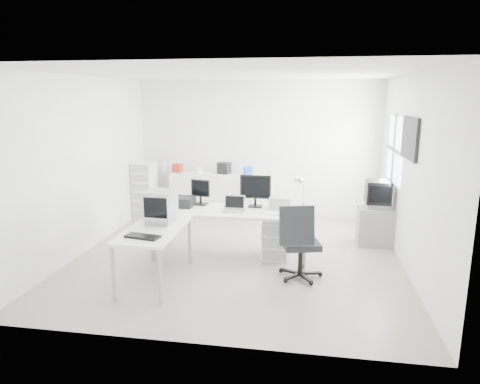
% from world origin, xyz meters
% --- Properties ---
extents(floor, '(5.00, 5.00, 0.01)m').
position_xyz_m(floor, '(0.00, 0.00, 0.00)').
color(floor, beige).
rests_on(floor, ground).
extents(ceiling, '(5.00, 5.00, 0.01)m').
position_xyz_m(ceiling, '(0.00, 0.00, 2.80)').
color(ceiling, white).
rests_on(ceiling, back_wall).
extents(back_wall, '(5.00, 0.02, 2.80)m').
position_xyz_m(back_wall, '(0.00, 2.50, 1.40)').
color(back_wall, white).
rests_on(back_wall, floor).
extents(left_wall, '(0.02, 5.00, 2.80)m').
position_xyz_m(left_wall, '(-2.50, 0.00, 1.40)').
color(left_wall, white).
rests_on(left_wall, floor).
extents(right_wall, '(0.02, 5.00, 2.80)m').
position_xyz_m(right_wall, '(2.50, 0.00, 1.40)').
color(right_wall, white).
rests_on(right_wall, floor).
extents(window, '(0.02, 1.20, 1.10)m').
position_xyz_m(window, '(2.48, 1.20, 1.60)').
color(window, white).
rests_on(window, right_wall).
extents(wall_picture, '(0.04, 0.90, 0.60)m').
position_xyz_m(wall_picture, '(2.47, 0.10, 1.90)').
color(wall_picture, black).
rests_on(wall_picture, right_wall).
extents(main_desk, '(2.40, 0.80, 0.75)m').
position_xyz_m(main_desk, '(-0.11, 0.02, 0.38)').
color(main_desk, white).
rests_on(main_desk, floor).
extents(side_desk, '(0.70, 1.40, 0.75)m').
position_xyz_m(side_desk, '(-0.96, -1.08, 0.38)').
color(side_desk, white).
rests_on(side_desk, floor).
extents(drawer_pedestal, '(0.40, 0.50, 0.60)m').
position_xyz_m(drawer_pedestal, '(0.59, 0.07, 0.30)').
color(drawer_pedestal, white).
rests_on(drawer_pedestal, floor).
extents(inkjet_printer, '(0.45, 0.35, 0.15)m').
position_xyz_m(inkjet_printer, '(-0.96, 0.12, 0.83)').
color(inkjet_printer, black).
rests_on(inkjet_printer, main_desk).
extents(lcd_monitor_small, '(0.35, 0.25, 0.40)m').
position_xyz_m(lcd_monitor_small, '(-0.66, 0.27, 0.95)').
color(lcd_monitor_small, black).
rests_on(lcd_monitor_small, main_desk).
extents(lcd_monitor_large, '(0.50, 0.21, 0.51)m').
position_xyz_m(lcd_monitor_large, '(0.24, 0.27, 1.01)').
color(lcd_monitor_large, black).
rests_on(lcd_monitor_large, main_desk).
extents(laptop, '(0.37, 0.38, 0.24)m').
position_xyz_m(laptop, '(-0.06, -0.08, 0.87)').
color(laptop, '#B7B7BA').
rests_on(laptop, main_desk).
extents(white_keyboard, '(0.41, 0.20, 0.02)m').
position_xyz_m(white_keyboard, '(0.54, -0.13, 0.76)').
color(white_keyboard, white).
rests_on(white_keyboard, main_desk).
extents(white_mouse, '(0.06, 0.06, 0.06)m').
position_xyz_m(white_mouse, '(0.84, -0.08, 0.78)').
color(white_mouse, white).
rests_on(white_mouse, main_desk).
extents(laser_printer, '(0.34, 0.29, 0.19)m').
position_xyz_m(laser_printer, '(0.64, 0.24, 0.84)').
color(laser_printer, '#A3A3A3').
rests_on(laser_printer, main_desk).
extents(desk_lamp, '(0.17, 0.17, 0.43)m').
position_xyz_m(desk_lamp, '(0.99, 0.32, 0.97)').
color(desk_lamp, silver).
rests_on(desk_lamp, main_desk).
extents(crt_monitor, '(0.44, 0.44, 0.48)m').
position_xyz_m(crt_monitor, '(-0.96, -0.83, 0.99)').
color(crt_monitor, '#B7B7BA').
rests_on(crt_monitor, side_desk).
extents(black_keyboard, '(0.47, 0.26, 0.03)m').
position_xyz_m(black_keyboard, '(-0.96, -1.48, 0.76)').
color(black_keyboard, black).
rests_on(black_keyboard, side_desk).
extents(office_chair, '(0.76, 0.76, 1.09)m').
position_xyz_m(office_chair, '(0.99, -0.66, 0.55)').
color(office_chair, '#26272B').
rests_on(office_chair, floor).
extents(tv_cabinet, '(0.60, 0.49, 0.65)m').
position_xyz_m(tv_cabinet, '(2.22, 0.94, 0.32)').
color(tv_cabinet, gray).
rests_on(tv_cabinet, floor).
extents(crt_tv, '(0.50, 0.48, 0.45)m').
position_xyz_m(crt_tv, '(2.22, 0.94, 0.87)').
color(crt_tv, black).
rests_on(crt_tv, tv_cabinet).
extents(sideboard, '(1.84, 0.46, 0.92)m').
position_xyz_m(sideboard, '(-0.87, 2.24, 0.46)').
color(sideboard, white).
rests_on(sideboard, floor).
extents(clutter_box_a, '(0.20, 0.19, 0.17)m').
position_xyz_m(clutter_box_a, '(-1.67, 2.24, 1.01)').
color(clutter_box_a, '#A32B17').
rests_on(clutter_box_a, sideboard).
extents(clutter_box_b, '(0.14, 0.13, 0.12)m').
position_xyz_m(clutter_box_b, '(-1.17, 2.24, 0.98)').
color(clutter_box_b, white).
rests_on(clutter_box_b, sideboard).
extents(clutter_box_c, '(0.28, 0.27, 0.23)m').
position_xyz_m(clutter_box_c, '(-0.67, 2.24, 1.03)').
color(clutter_box_c, black).
rests_on(clutter_box_c, sideboard).
extents(clutter_box_d, '(0.20, 0.19, 0.15)m').
position_xyz_m(clutter_box_d, '(-0.17, 2.24, 0.99)').
color(clutter_box_d, blue).
rests_on(clutter_box_d, sideboard).
extents(clutter_bottle, '(0.07, 0.07, 0.22)m').
position_xyz_m(clutter_bottle, '(-1.97, 2.28, 1.03)').
color(clutter_bottle, white).
rests_on(clutter_bottle, sideboard).
extents(filing_cabinet, '(0.40, 0.48, 1.16)m').
position_xyz_m(filing_cabinet, '(-2.28, 1.92, 0.58)').
color(filing_cabinet, white).
rests_on(filing_cabinet, floor).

